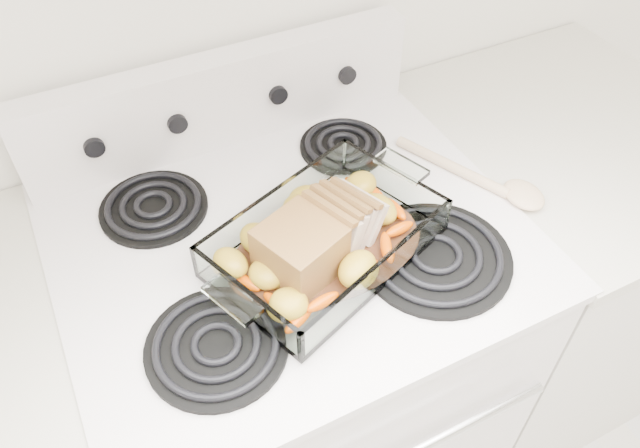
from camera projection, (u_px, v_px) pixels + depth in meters
name	position (u px, v px, depth m)	size (l,w,h in m)	color
electric_range	(297.00, 371.00, 1.39)	(0.78, 0.70, 1.12)	silver
counter_right	(529.00, 272.00, 1.61)	(0.58, 0.68, 0.93)	silver
baking_dish	(326.00, 244.00, 1.01)	(0.36, 0.23, 0.07)	white
pork_roast	(309.00, 237.00, 0.98)	(0.21, 0.11, 0.09)	olive
roast_vegetables	(313.00, 226.00, 1.02)	(0.37, 0.20, 0.05)	#E34A00
wooden_spoon	(492.00, 182.00, 1.14)	(0.16, 0.28, 0.02)	#C7AC90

